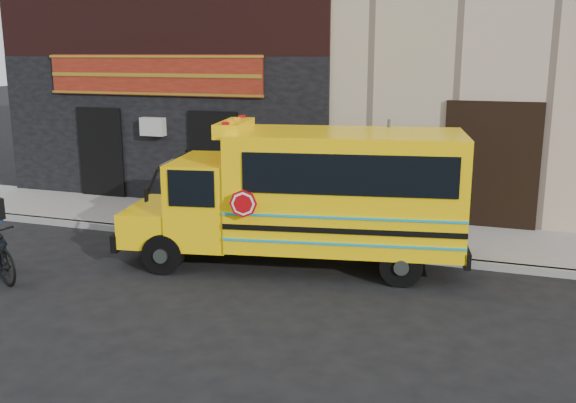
# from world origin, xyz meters

# --- Properties ---
(ground) EXTENTS (120.00, 120.00, 0.00)m
(ground) POSITION_xyz_m (0.00, 0.00, 0.00)
(ground) COLOR black
(ground) RESTS_ON ground
(curb) EXTENTS (40.00, 0.20, 0.15)m
(curb) POSITION_xyz_m (0.00, 2.60, 0.07)
(curb) COLOR gray
(curb) RESTS_ON ground
(sidewalk) EXTENTS (40.00, 3.00, 0.15)m
(sidewalk) POSITION_xyz_m (0.00, 4.10, 0.07)
(sidewalk) COLOR slate
(sidewalk) RESTS_ON ground
(school_bus) EXTENTS (7.17, 3.34, 2.92)m
(school_bus) POSITION_xyz_m (0.72, 1.70, 1.51)
(school_bus) COLOR black
(school_bus) RESTS_ON ground
(sign_pole) EXTENTS (0.10, 0.25, 2.91)m
(sign_pole) POSITION_xyz_m (2.00, 2.83, 1.61)
(sign_pole) COLOR #404741
(sign_pole) RESTS_ON ground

